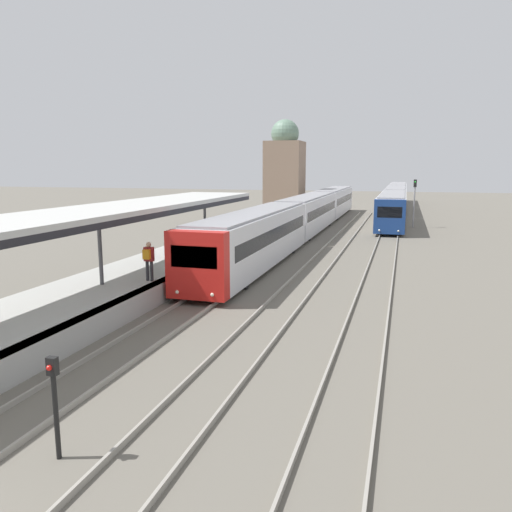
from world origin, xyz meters
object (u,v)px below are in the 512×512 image
(signal_post_near, at_px, (55,397))
(signal_mast_far, at_px, (414,197))
(train_far, at_px, (396,198))
(train_near, at_px, (308,212))
(person_on_platform, at_px, (149,258))

(signal_post_near, distance_m, signal_mast_far, 42.81)
(train_far, xyz_separation_m, signal_mast_far, (1.99, -16.57, 1.12))
(train_near, xyz_separation_m, signal_post_near, (1.78, -35.67, -0.49))
(signal_post_near, height_order, signal_mast_far, signal_mast_far)
(train_far, distance_m, signal_post_near, 58.97)
(person_on_platform, bearing_deg, train_near, 84.96)
(train_near, relative_size, signal_mast_far, 10.95)
(signal_post_near, bearing_deg, train_near, 92.86)
(train_near, height_order, signal_mast_far, signal_mast_far)
(signal_post_near, bearing_deg, signal_mast_far, 80.36)
(train_near, distance_m, signal_mast_far, 11.12)
(person_on_platform, height_order, train_near, train_near)
(train_near, distance_m, train_far, 24.10)
(train_near, bearing_deg, train_far, 73.22)
(train_far, height_order, signal_post_near, train_far)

